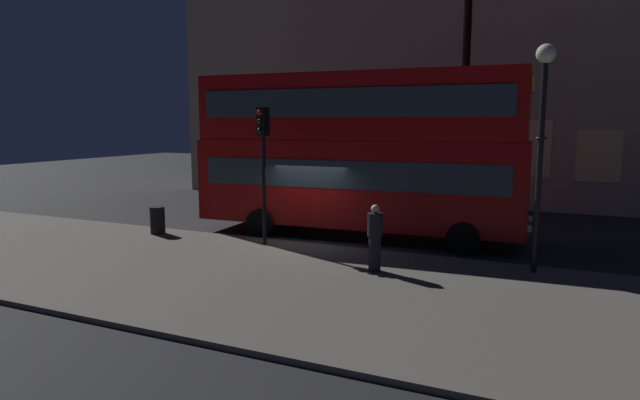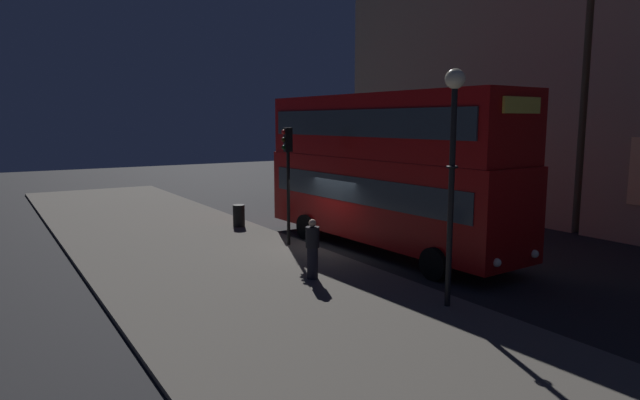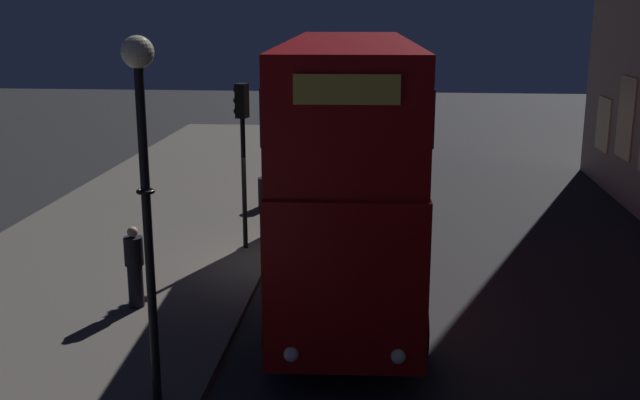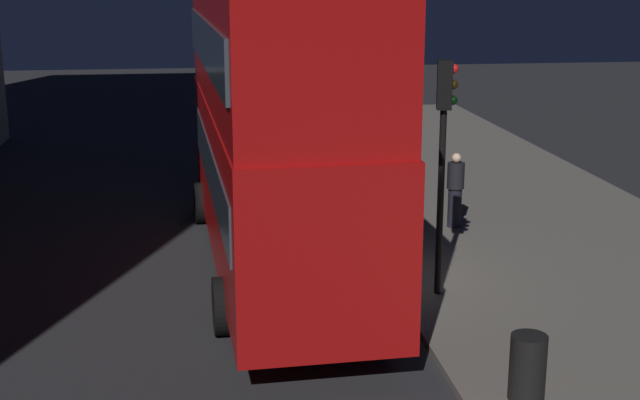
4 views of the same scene
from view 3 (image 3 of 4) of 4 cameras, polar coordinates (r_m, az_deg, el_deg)
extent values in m
plane|color=#232326|center=(18.74, -2.41, -4.92)|extent=(80.00, 80.00, 0.00)
cube|color=#5B564F|center=(19.76, -15.12, -4.21)|extent=(44.00, 7.75, 0.12)
cube|color=#F2D18C|center=(28.45, 20.54, 5.37)|extent=(1.57, 0.06, 1.84)
cube|color=#E5C67F|center=(26.04, 22.02, 5.75)|extent=(1.57, 0.06, 2.59)
cube|color=#9E0C0C|center=(17.02, 2.11, -0.23)|extent=(11.09, 3.11, 2.82)
cube|color=#9E0C0C|center=(16.57, 2.19, 8.18)|extent=(10.87, 3.05, 2.18)
cube|color=#2D3842|center=(16.93, 2.12, 0.92)|extent=(10.22, 3.13, 0.90)
cube|color=#2D3842|center=(16.56, 2.19, 8.56)|extent=(10.22, 3.13, 0.90)
cube|color=#F2D84C|center=(11.10, 2.03, 8.32)|extent=(0.15, 1.56, 0.44)
sphere|color=white|center=(12.21, 5.90, -11.63)|extent=(0.24, 0.24, 0.24)
sphere|color=white|center=(12.22, -2.19, -11.53)|extent=(0.24, 0.24, 0.24)
cylinder|color=black|center=(14.00, 7.54, -9.74)|extent=(0.98, 0.29, 0.97)
cylinder|color=black|center=(14.02, -3.67, -9.61)|extent=(0.98, 0.29, 0.97)
cylinder|color=black|center=(20.34, 5.95, -2.00)|extent=(0.98, 0.29, 0.97)
cylinder|color=black|center=(20.35, -1.66, -1.92)|extent=(0.98, 0.29, 0.97)
cylinder|color=black|center=(19.32, -5.73, 1.20)|extent=(0.12, 0.12, 3.38)
cube|color=black|center=(18.96, -5.89, 7.44)|extent=(0.37, 0.32, 0.85)
sphere|color=red|center=(18.99, -6.32, 8.26)|extent=(0.17, 0.17, 0.17)
sphere|color=black|center=(19.02, -6.30, 7.45)|extent=(0.17, 0.17, 0.17)
sphere|color=black|center=(19.05, -6.28, 6.64)|extent=(0.17, 0.17, 0.17)
cylinder|color=black|center=(11.70, -12.77, -3.12)|extent=(0.14, 0.14, 5.21)
torus|color=black|center=(11.50, -12.99, 0.64)|extent=(0.28, 0.28, 0.06)
sphere|color=#F9EFC6|center=(11.21, -13.57, 10.77)|extent=(0.47, 0.47, 0.47)
cylinder|color=black|center=(16.22, -13.68, -6.28)|extent=(0.31, 0.31, 0.91)
cylinder|color=black|center=(15.97, -13.84, -3.75)|extent=(0.39, 0.39, 0.59)
sphere|color=beige|center=(15.86, -13.93, -2.35)|extent=(0.22, 0.22, 0.22)
cylinder|color=black|center=(23.60, -4.07, 0.57)|extent=(0.50, 0.50, 0.93)
camera|label=1|loc=(20.69, -55.19, 1.89)|focal=30.30mm
camera|label=2|loc=(13.18, -77.13, -3.75)|focal=30.60mm
camera|label=4|loc=(33.10, 6.31, 13.54)|focal=49.15mm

